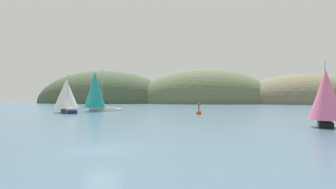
{
  "coord_description": "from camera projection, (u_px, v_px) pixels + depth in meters",
  "views": [
    {
      "loc": [
        7.36,
        -17.79,
        3.68
      ],
      "look_at": [
        0.0,
        31.62,
        4.14
      ],
      "focal_mm": 28.31,
      "sensor_mm": 36.0,
      "label": 1
    }
  ],
  "objects": [
    {
      "name": "headland_right",
      "position": [
        305.0,
        104.0,
        143.32
      ],
      "size": [
        77.57,
        44.0,
        32.25
      ],
      "primitive_type": "ellipsoid",
      "color": "#6B664C",
      "rests_on": "ground_plane"
    },
    {
      "name": "channel_buoy",
      "position": [
        199.0,
        113.0,
        55.96
      ],
      "size": [
        1.1,
        1.1,
        2.64
      ],
      "color": "red",
      "rests_on": "ground_plane"
    },
    {
      "name": "sailboat_white_mainsail",
      "position": [
        66.0,
        95.0,
        61.63
      ],
      "size": [
        8.5,
        8.87,
        8.9
      ],
      "color": "#191E4C",
      "rests_on": "ground_plane"
    },
    {
      "name": "headland_left",
      "position": [
        103.0,
        103.0,
        160.27
      ],
      "size": [
        83.07,
        44.0,
        38.72
      ],
      "primitive_type": "ellipsoid",
      "color": "#425138",
      "rests_on": "ground_plane"
    },
    {
      "name": "sailboat_teal_sail",
      "position": [
        95.0,
        91.0,
        67.32
      ],
      "size": [
        9.86,
        7.52,
        10.93
      ],
      "color": "white",
      "rests_on": "ground_plane"
    },
    {
      "name": "sailboat_pink_spinnaker",
      "position": [
        326.0,
        97.0,
        31.81
      ],
      "size": [
        4.91,
        7.38,
        8.14
      ],
      "color": "black",
      "rests_on": "ground_plane"
    },
    {
      "name": "ground_plane",
      "position": [
        102.0,
        149.0,
        18.65
      ],
      "size": [
        360.0,
        360.0,
        0.0
      ],
      "primitive_type": "plane",
      "color": "#426075"
    },
    {
      "name": "headland_center",
      "position": [
        203.0,
        103.0,
        151.43
      ],
      "size": [
        80.48,
        44.0,
        39.5
      ],
      "primitive_type": "ellipsoid",
      "color": "#5B6647",
      "rests_on": "ground_plane"
    }
  ]
}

